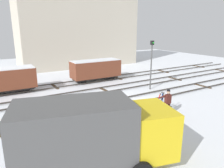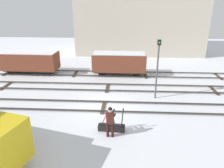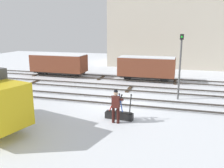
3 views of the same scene
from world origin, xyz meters
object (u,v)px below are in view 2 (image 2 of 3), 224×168
at_px(rail_worker, 110,120).
at_px(signal_post, 158,64).
at_px(freight_car_near_switch, 119,62).
at_px(freight_car_far_end, 30,61).
at_px(switch_lever_frame, 112,127).

distance_m(rail_worker, signal_post, 6.22).
bearing_deg(freight_car_near_switch, freight_car_far_end, -179.46).
height_order(signal_post, freight_car_far_end, signal_post).
distance_m(rail_worker, freight_car_near_switch, 10.50).
relative_size(rail_worker, freight_car_far_end, 0.32).
bearing_deg(switch_lever_frame, rail_worker, -91.42).
distance_m(switch_lever_frame, freight_car_near_switch, 10.00).
bearing_deg(rail_worker, switch_lever_frame, 88.58).
distance_m(switch_lever_frame, signal_post, 6.01).
xyz_separation_m(rail_worker, freight_car_far_end, (-8.76, 10.49, 0.28)).
relative_size(switch_lever_frame, signal_post, 0.35).
height_order(switch_lever_frame, rail_worker, rail_worker).
bearing_deg(rail_worker, freight_car_far_end, 133.09).
relative_size(switch_lever_frame, freight_car_far_end, 0.27).
bearing_deg(freight_car_near_switch, signal_post, -61.12).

